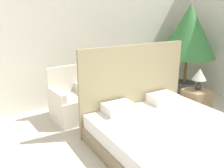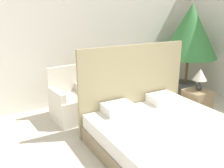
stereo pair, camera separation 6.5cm
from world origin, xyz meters
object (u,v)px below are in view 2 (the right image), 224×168
(armchair_near_window_left, at_px, (71,104))
(table_lamp, at_px, (200,76))
(nightstand, at_px, (197,103))
(side_table, at_px, (95,105))
(bed, at_px, (169,134))
(potted_palm, at_px, (190,33))
(armchair_near_window_right, at_px, (114,96))

(armchair_near_window_left, xyz_separation_m, table_lamp, (2.09, -0.98, 0.48))
(nightstand, distance_m, side_table, 1.87)
(bed, xyz_separation_m, table_lamp, (1.27, 0.67, 0.51))
(potted_palm, distance_m, side_table, 2.61)
(table_lamp, height_order, side_table, table_lamp)
(armchair_near_window_left, distance_m, side_table, 0.45)
(bed, distance_m, table_lamp, 1.52)
(armchair_near_window_right, bearing_deg, potted_palm, 6.34)
(table_lamp, bearing_deg, bed, -152.29)
(armchair_near_window_right, distance_m, table_lamp, 1.63)
(bed, height_order, side_table, bed)
(bed, xyz_separation_m, nightstand, (1.24, 0.65, -0.01))
(armchair_near_window_right, bearing_deg, nightstand, -33.43)
(bed, xyz_separation_m, side_table, (-0.39, 1.58, -0.04))
(potted_palm, height_order, side_table, potted_palm)
(nightstand, xyz_separation_m, side_table, (-1.63, 0.92, -0.03))
(potted_palm, xyz_separation_m, nightstand, (-0.70, -0.99, -1.15))
(potted_palm, xyz_separation_m, side_table, (-2.33, -0.06, -1.18))
(potted_palm, relative_size, table_lamp, 5.08)
(bed, height_order, table_lamp, bed)
(bed, distance_m, armchair_near_window_right, 1.64)
(armchair_near_window_left, distance_m, potted_palm, 2.98)
(armchair_near_window_left, height_order, side_table, armchair_near_window_left)
(potted_palm, bearing_deg, armchair_near_window_right, 179.86)
(armchair_near_window_left, distance_m, armchair_near_window_right, 0.88)
(nightstand, xyz_separation_m, table_lamp, (0.03, 0.01, 0.52))
(nightstand, height_order, side_table, nightstand)
(armchair_near_window_left, xyz_separation_m, potted_palm, (2.77, -0.00, 1.11))
(table_lamp, bearing_deg, armchair_near_window_left, 154.96)
(bed, relative_size, nightstand, 4.03)
(armchair_near_window_left, relative_size, table_lamp, 2.36)
(table_lamp, bearing_deg, potted_palm, 55.29)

